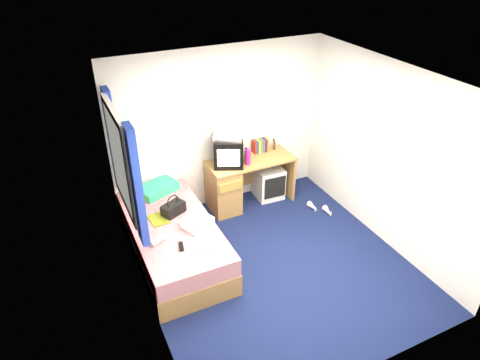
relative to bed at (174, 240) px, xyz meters
name	(u,v)px	position (x,y,z in m)	size (l,w,h in m)	color
ground	(274,264)	(1.10, -0.70, -0.27)	(3.40, 3.40, 0.00)	#0C1438
room_shell	(280,166)	(1.10, -0.70, 1.18)	(3.40, 3.40, 3.40)	white
bed	(174,240)	(0.00, 0.00, 0.00)	(1.01, 2.00, 0.54)	#A27943
pillow	(158,188)	(0.05, 0.78, 0.33)	(0.53, 0.34, 0.12)	teal
desk	(233,183)	(1.18, 0.74, 0.14)	(1.30, 0.55, 0.75)	#A27943
storage_cube	(268,182)	(1.80, 0.75, -0.01)	(0.41, 0.41, 0.51)	silver
crt_tv	(229,152)	(1.11, 0.74, 0.69)	(0.53, 0.52, 0.41)	black
vcr	(228,136)	(1.11, 0.74, 0.93)	(0.40, 0.29, 0.08)	silver
book_row	(260,146)	(1.71, 0.90, 0.58)	(0.24, 0.13, 0.20)	maroon
picture_frame	(274,144)	(1.96, 0.91, 0.55)	(0.02, 0.12, 0.14)	#312110
pink_water_bottle	(248,157)	(1.36, 0.61, 0.60)	(0.07, 0.07, 0.23)	#EE217F
aerosol_can	(246,155)	(1.38, 0.71, 0.58)	(0.06, 0.06, 0.20)	silver
handbag	(173,208)	(0.08, 0.19, 0.35)	(0.34, 0.28, 0.28)	black
towel	(197,223)	(0.27, -0.20, 0.33)	(0.33, 0.28, 0.11)	white
magazine	(158,219)	(-0.13, 0.14, 0.28)	(0.21, 0.28, 0.01)	#CCDE18
water_bottle	(158,240)	(-0.26, -0.30, 0.31)	(0.07, 0.07, 0.20)	silver
colour_swatch_fan	(202,250)	(0.15, -0.65, 0.28)	(0.22, 0.06, 0.01)	yellow
remote_control	(181,246)	(-0.05, -0.49, 0.28)	(0.05, 0.16, 0.02)	black
window_assembly	(123,162)	(-0.45, 0.20, 1.15)	(0.11, 1.42, 1.40)	silver
white_heels	(321,209)	(2.31, 0.03, -0.23)	(0.24, 0.42, 0.09)	white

